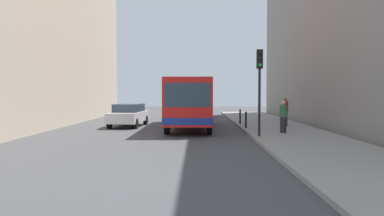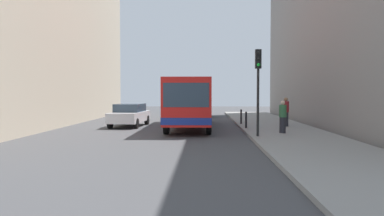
{
  "view_description": "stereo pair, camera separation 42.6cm",
  "coord_description": "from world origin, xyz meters",
  "views": [
    {
      "loc": [
        0.58,
        -21.19,
        2.22
      ],
      "look_at": [
        0.3,
        1.13,
        1.32
      ],
      "focal_mm": 36.06,
      "sensor_mm": 36.0,
      "label": 1
    },
    {
      "loc": [
        1.01,
        -21.18,
        2.22
      ],
      "look_at": [
        0.3,
        1.13,
        1.32
      ],
      "focal_mm": 36.06,
      "sensor_mm": 36.0,
      "label": 2
    }
  ],
  "objects": [
    {
      "name": "bus",
      "position": [
        0.13,
        3.24,
        1.73
      ],
      "size": [
        2.55,
        11.02,
        3.0
      ],
      "rotation": [
        0.0,
        0.0,
        3.14
      ],
      "color": "red",
      "rests_on": "ground"
    },
    {
      "name": "pedestrian_mid_sidewalk",
      "position": [
        6.01,
        2.58,
        1.04
      ],
      "size": [
        0.38,
        0.38,
        1.77
      ],
      "rotation": [
        0.0,
        0.0,
        4.98
      ],
      "color": "#26262D",
      "rests_on": "sidewalk"
    },
    {
      "name": "building_right",
      "position": [
        11.5,
        4.0,
        7.11
      ],
      "size": [
        7.0,
        32.0,
        14.23
      ],
      "primitive_type": "cube",
      "color": "gray",
      "rests_on": "ground"
    },
    {
      "name": "bollard_mid",
      "position": [
        3.45,
        4.33,
        0.62
      ],
      "size": [
        0.11,
        0.11,
        0.95
      ],
      "primitive_type": "cylinder",
      "color": "black",
      "rests_on": "sidewalk"
    },
    {
      "name": "car_beside_bus",
      "position": [
        -3.88,
        3.86,
        0.78
      ],
      "size": [
        2.12,
        4.52,
        1.48
      ],
      "rotation": [
        0.0,
        0.0,
        3.07
      ],
      "color": "silver",
      "rests_on": "ground"
    },
    {
      "name": "traffic_light",
      "position": [
        3.55,
        -2.89,
        3.01
      ],
      "size": [
        0.28,
        0.33,
        4.1
      ],
      "color": "black",
      "rests_on": "sidewalk"
    },
    {
      "name": "car_behind_bus",
      "position": [
        0.56,
        13.8,
        0.78
      ],
      "size": [
        1.97,
        4.45,
        1.48
      ],
      "rotation": [
        0.0,
        0.0,
        3.17
      ],
      "color": "black",
      "rests_on": "ground"
    },
    {
      "name": "sidewalk",
      "position": [
        5.4,
        0.0,
        0.07
      ],
      "size": [
        4.4,
        40.0,
        0.15
      ],
      "primitive_type": "cube",
      "color": "gray",
      "rests_on": "ground"
    },
    {
      "name": "bollard_near",
      "position": [
        3.45,
        1.3,
        0.62
      ],
      "size": [
        0.11,
        0.11,
        0.95
      ],
      "primitive_type": "cylinder",
      "color": "black",
      "rests_on": "sidewalk"
    },
    {
      "name": "ground_plane",
      "position": [
        0.0,
        0.0,
        0.0
      ],
      "size": [
        80.0,
        80.0,
        0.0
      ],
      "primitive_type": "plane",
      "color": "#424244"
    },
    {
      "name": "pedestrian_near_signal",
      "position": [
        5.02,
        -1.39,
        0.98
      ],
      "size": [
        0.38,
        0.38,
        1.66
      ],
      "rotation": [
        0.0,
        0.0,
        5.77
      ],
      "color": "#26262D",
      "rests_on": "sidewalk"
    },
    {
      "name": "building_left",
      "position": [
        -11.5,
        4.0,
        6.34
      ],
      "size": [
        7.0,
        32.0,
        12.67
      ],
      "primitive_type": "cube",
      "color": "#B2A38C",
      "rests_on": "ground"
    }
  ]
}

